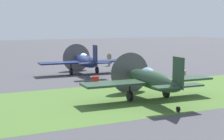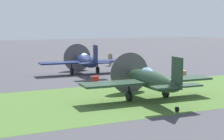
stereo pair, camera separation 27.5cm
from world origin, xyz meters
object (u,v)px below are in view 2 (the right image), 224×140
object	(u,v)px
airplane_wingman	(150,80)
ground_crew_chief	(110,59)
fuel_drum	(95,81)
supply_crate	(182,74)
airplane_lead	(86,61)

from	to	relation	value
airplane_wingman	ground_crew_chief	xyz separation A→B (m)	(5.82, 19.58, -0.59)
fuel_drum	supply_crate	distance (m)	10.27
airplane_wingman	fuel_drum	xyz separation A→B (m)	(-1.48, 6.75, -1.05)
airplane_lead	ground_crew_chief	distance (m)	8.02
airplane_wingman	supply_crate	size ratio (longest dim) A/B	11.17
airplane_lead	fuel_drum	size ratio (longest dim) A/B	10.98
ground_crew_chief	fuel_drum	xyz separation A→B (m)	(-7.30, -12.83, -0.46)
airplane_wingman	supply_crate	world-z (taller)	airplane_wingman
airplane_wingman	airplane_lead	bearing A→B (deg)	91.30
airplane_wingman	fuel_drum	size ratio (longest dim) A/B	11.17
airplane_lead	fuel_drum	bearing A→B (deg)	-100.34
airplane_lead	fuel_drum	distance (m)	7.36
airplane_wingman	supply_crate	xyz separation A→B (m)	(8.70, 8.07, -1.18)
airplane_wingman	ground_crew_chief	size ratio (longest dim) A/B	5.81
airplane_wingman	ground_crew_chief	distance (m)	20.43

